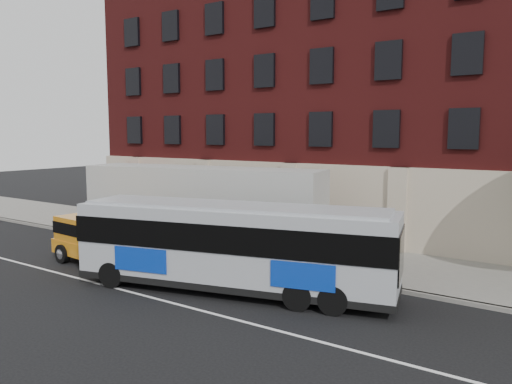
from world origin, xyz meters
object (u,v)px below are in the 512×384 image
Objects in this scene: sign_pole at (104,212)px; yellow_suv at (100,237)px; city_bus at (233,244)px; shipping_container at (202,209)px.

sign_pole reaches higher than yellow_suv.
shipping_container is at bearing 140.05° from city_bus.
shipping_container is (1.95, 4.59, 0.85)m from yellow_suv.
sign_pole is 0.46× the size of yellow_suv.
sign_pole is at bearing 139.61° from yellow_suv.
city_bus is 0.96× the size of shipping_container.
yellow_suv is at bearing -40.39° from sign_pole.
shipping_container is at bearing 66.93° from yellow_suv.
shipping_container is (-5.30, 4.44, 0.25)m from city_bus.
sign_pole is 12.03m from city_bus.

